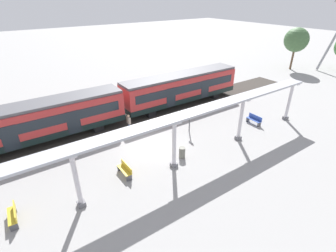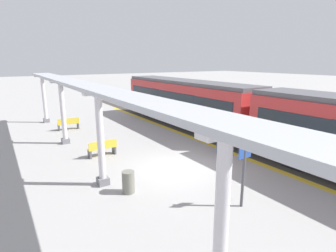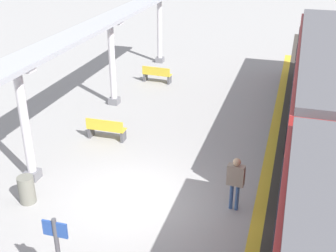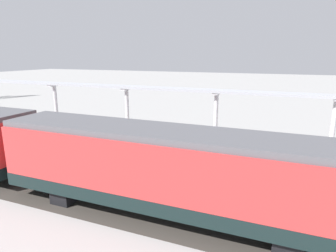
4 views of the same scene
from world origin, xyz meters
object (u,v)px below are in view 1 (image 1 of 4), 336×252
(train_far_carriage, at_px, (181,88))
(canopy_pillar_third, at_px, (174,144))
(canopy_pillar_fourth, at_px, (241,119))
(bench_mid_platform, at_px, (13,215))
(train_near_carriage, at_px, (40,122))
(bench_near_end, at_px, (125,169))
(canopy_pillar_second, at_px, (76,180))
(bench_far_end, at_px, (254,119))
(platform_info_sign, at_px, (190,118))
(trash_bin, at_px, (182,153))
(passenger_waiting_near_edge, at_px, (129,121))
(canopy_pillar_fifth, at_px, (289,101))

(train_far_carriage, bearing_deg, canopy_pillar_third, -39.88)
(canopy_pillar_fourth, relative_size, bench_mid_platform, 2.49)
(train_near_carriage, distance_m, bench_near_end, 8.82)
(canopy_pillar_second, height_order, bench_far_end, canopy_pillar_second)
(train_far_carriage, distance_m, canopy_pillar_fourth, 9.09)
(canopy_pillar_third, xyz_separation_m, platform_info_sign, (-3.48, 4.23, -0.60))
(canopy_pillar_third, bearing_deg, canopy_pillar_second, -90.00)
(trash_bin, bearing_deg, bench_near_end, -96.93)
(train_far_carriage, bearing_deg, canopy_pillar_fourth, -4.87)
(bench_near_end, xyz_separation_m, bench_mid_platform, (0.18, -6.79, 0.00))
(train_far_carriage, xyz_separation_m, passenger_waiting_near_edge, (2.53, -7.79, -0.78))
(bench_mid_platform, relative_size, passenger_waiting_near_edge, 0.90)
(train_near_carriage, height_order, canopy_pillar_third, canopy_pillar_third)
(canopy_pillar_fifth, bearing_deg, bench_mid_platform, -92.31)
(bench_mid_platform, distance_m, platform_info_sign, 14.56)
(canopy_pillar_fourth, relative_size, trash_bin, 4.44)
(bench_far_end, bearing_deg, canopy_pillar_second, -86.12)
(canopy_pillar_fifth, bearing_deg, train_near_carriage, -113.74)
(train_far_carriage, height_order, trash_bin, train_far_carriage)
(canopy_pillar_second, height_order, trash_bin, canopy_pillar_second)
(canopy_pillar_fourth, distance_m, canopy_pillar_fifth, 6.89)
(bench_far_end, distance_m, platform_info_sign, 6.57)
(bench_near_end, bearing_deg, canopy_pillar_second, -71.66)
(canopy_pillar_third, distance_m, canopy_pillar_fourth, 6.80)
(canopy_pillar_fifth, xyz_separation_m, platform_info_sign, (-3.48, -9.45, -0.60))
(bench_near_end, height_order, bench_far_end, same)
(bench_far_end, bearing_deg, bench_near_end, -89.92)
(canopy_pillar_fifth, relative_size, bench_far_end, 2.51)
(train_near_carriage, distance_m, bench_far_end, 19.00)
(canopy_pillar_fourth, height_order, canopy_pillar_fifth, same)
(canopy_pillar_fourth, bearing_deg, canopy_pillar_third, -90.00)
(train_near_carriage, bearing_deg, canopy_pillar_fifth, 66.26)
(bench_far_end, xyz_separation_m, trash_bin, (0.56, -9.12, -0.02))
(platform_info_sign, bearing_deg, bench_far_end, 69.11)
(trash_bin, height_order, passenger_waiting_near_edge, passenger_waiting_near_edge)
(train_far_carriage, distance_m, trash_bin, 10.69)
(bench_far_end, distance_m, passenger_waiting_near_edge, 11.84)
(bench_near_end, bearing_deg, train_far_carriage, 126.11)
(train_far_carriage, height_order, bench_mid_platform, train_far_carriage)
(canopy_pillar_second, height_order, passenger_waiting_near_edge, canopy_pillar_second)
(canopy_pillar_second, distance_m, trash_bin, 8.07)
(canopy_pillar_fourth, xyz_separation_m, passenger_waiting_near_edge, (-6.53, -7.02, -0.87))
(train_far_carriage, distance_m, canopy_pillar_second, 16.92)
(canopy_pillar_fifth, bearing_deg, passenger_waiting_near_edge, -115.15)
(canopy_pillar_second, bearing_deg, canopy_pillar_third, 90.00)
(canopy_pillar_third, bearing_deg, trash_bin, 116.51)
(train_far_carriage, bearing_deg, train_near_carriage, -90.00)
(canopy_pillar_third, relative_size, platform_info_sign, 1.72)
(canopy_pillar_second, xyz_separation_m, canopy_pillar_third, (0.00, 6.72, 0.00))
(trash_bin, bearing_deg, train_far_carriage, 143.00)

